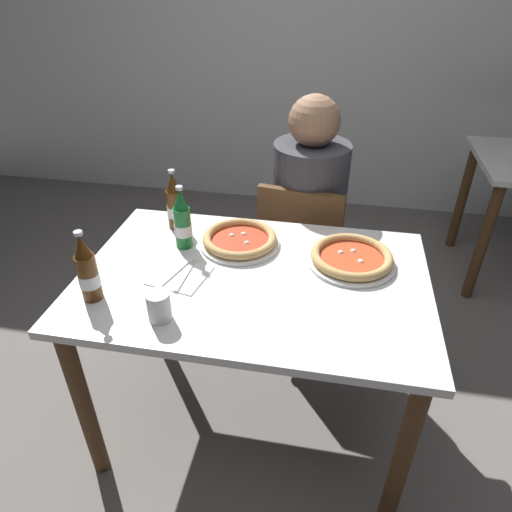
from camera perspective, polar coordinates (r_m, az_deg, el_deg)
name	(u,v)px	position (r m, az deg, el deg)	size (l,w,h in m)	color
ground_plane	(254,415)	(2.11, -0.27, -19.30)	(8.00, 8.00, 0.00)	slate
back_wall_tiled	(314,23)	(3.48, 7.32, 26.91)	(7.00, 0.10, 2.60)	white
dining_table_main	(253,302)	(1.65, -0.32, -5.73)	(1.20, 0.80, 0.75)	silver
chair_behind_table	(303,251)	(2.22, 5.84, 0.61)	(0.45, 0.45, 0.85)	brown
diner_seated	(307,228)	(2.21, 6.38, 3.49)	(0.34, 0.34, 1.21)	#2D3342
pizza_margherita_near	(240,240)	(1.74, -2.04, 2.04)	(0.31, 0.31, 0.04)	white
pizza_marinara_far	(351,258)	(1.67, 11.84, -0.21)	(0.32, 0.32, 0.04)	white
beer_bottle_left	(87,271)	(1.51, -20.33, -1.79)	(0.07, 0.07, 0.25)	#512D0F
beer_bottle_center	(175,204)	(1.85, -10.13, 6.45)	(0.07, 0.07, 0.25)	#512D0F
beer_bottle_right	(182,222)	(1.71, -9.18, 4.24)	(0.07, 0.07, 0.25)	#196B2D
napkin_with_cutlery	(180,275)	(1.60, -9.44, -2.36)	(0.21, 0.21, 0.01)	white
paper_cup	(159,306)	(1.40, -12.04, -6.18)	(0.07, 0.07, 0.10)	white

